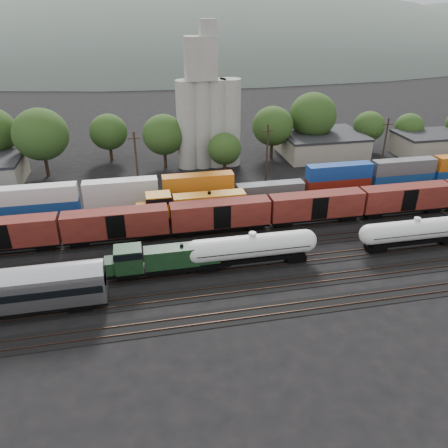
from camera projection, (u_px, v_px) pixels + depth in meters
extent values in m
plane|color=black|center=(229.00, 248.00, 62.96)|extent=(600.00, 600.00, 0.00)
cube|color=black|center=(257.00, 313.00, 49.86)|extent=(180.00, 3.20, 0.08)
cube|color=#382319|center=(259.00, 316.00, 49.19)|extent=(180.00, 0.08, 0.16)
cube|color=#382319|center=(255.00, 308.00, 50.45)|extent=(180.00, 0.08, 0.16)
cube|color=black|center=(246.00, 288.00, 54.22)|extent=(180.00, 3.20, 0.08)
cube|color=#382319|center=(248.00, 291.00, 53.56)|extent=(180.00, 0.08, 0.16)
cube|color=#382319|center=(245.00, 284.00, 54.81)|extent=(180.00, 0.08, 0.16)
cube|color=black|center=(237.00, 267.00, 58.58)|extent=(180.00, 3.20, 0.08)
cube|color=#382319|center=(238.00, 269.00, 57.92)|extent=(180.00, 0.08, 0.16)
cube|color=#382319|center=(236.00, 263.00, 59.17)|extent=(180.00, 0.08, 0.16)
cube|color=black|center=(229.00, 248.00, 62.94)|extent=(180.00, 3.20, 0.08)
cube|color=#382319|center=(230.00, 250.00, 62.28)|extent=(180.00, 0.08, 0.16)
cube|color=#382319|center=(228.00, 245.00, 63.53)|extent=(180.00, 0.08, 0.16)
cube|color=black|center=(222.00, 232.00, 67.31)|extent=(180.00, 3.20, 0.08)
cube|color=#382319|center=(223.00, 234.00, 66.64)|extent=(180.00, 0.08, 0.16)
cube|color=#382319|center=(221.00, 230.00, 67.89)|extent=(180.00, 0.08, 0.16)
cube|color=black|center=(216.00, 218.00, 71.67)|extent=(180.00, 3.20, 0.08)
cube|color=#382319|center=(217.00, 220.00, 71.01)|extent=(180.00, 0.08, 0.16)
cube|color=#382319|center=(215.00, 216.00, 72.26)|extent=(180.00, 0.08, 0.16)
cube|color=black|center=(211.00, 206.00, 76.03)|extent=(180.00, 3.20, 0.08)
cube|color=#382319|center=(211.00, 207.00, 75.37)|extent=(180.00, 0.08, 0.16)
cube|color=#382319|center=(210.00, 204.00, 76.62)|extent=(180.00, 0.08, 0.16)
cube|color=black|center=(168.00, 266.00, 56.38)|extent=(16.07, 2.74, 0.38)
cube|color=black|center=(168.00, 269.00, 56.57)|extent=(4.73, 2.08, 0.76)
cube|color=black|center=(182.00, 255.00, 56.06)|extent=(9.64, 2.27, 2.55)
cube|color=black|center=(128.00, 259.00, 54.71)|extent=(3.40, 2.74, 3.12)
cube|color=black|center=(128.00, 252.00, 54.26)|extent=(3.50, 2.84, 0.85)
cube|color=black|center=(111.00, 266.00, 54.63)|extent=(1.51, 2.27, 1.70)
cylinder|color=black|center=(182.00, 246.00, 55.41)|extent=(0.47, 0.47, 0.47)
cube|color=black|center=(128.00, 275.00, 55.73)|extent=(2.46, 1.89, 0.66)
cube|color=black|center=(207.00, 266.00, 57.58)|extent=(2.46, 1.89, 0.66)
cylinder|color=white|center=(252.00, 246.00, 57.60)|extent=(14.87, 3.06, 3.06)
sphere|color=white|center=(196.00, 252.00, 56.26)|extent=(3.06, 3.06, 3.06)
sphere|color=white|center=(305.00, 240.00, 58.94)|extent=(3.06, 3.06, 3.06)
cylinder|color=white|center=(253.00, 234.00, 56.81)|extent=(0.95, 0.95, 0.53)
cube|color=black|center=(252.00, 246.00, 57.60)|extent=(15.20, 3.21, 0.08)
cube|color=black|center=(252.00, 257.00, 58.37)|extent=(14.36, 2.32, 0.53)
cube|color=black|center=(207.00, 266.00, 57.56)|extent=(2.75, 2.11, 0.74)
cube|color=black|center=(295.00, 256.00, 59.75)|extent=(2.75, 2.11, 0.74)
cylinder|color=white|center=(415.00, 230.00, 61.99)|extent=(14.10, 2.90, 2.90)
sphere|color=white|center=(370.00, 235.00, 60.72)|extent=(2.90, 2.90, 2.90)
cylinder|color=white|center=(417.00, 219.00, 61.24)|extent=(0.90, 0.90, 0.50)
cube|color=black|center=(415.00, 230.00, 61.99)|extent=(14.42, 3.04, 0.08)
cube|color=black|center=(413.00, 240.00, 62.72)|extent=(13.62, 2.20, 0.50)
cube|color=black|center=(375.00, 247.00, 61.95)|extent=(2.60, 2.00, 0.70)
cube|color=black|center=(447.00, 239.00, 64.03)|extent=(2.60, 2.00, 0.70)
cube|color=black|center=(81.00, 303.00, 50.37)|extent=(2.81, 2.16, 0.76)
cube|color=black|center=(196.00, 213.00, 70.45)|extent=(19.25, 3.10, 0.43)
cube|color=black|center=(196.00, 215.00, 70.67)|extent=(5.35, 2.35, 0.86)
cube|color=orange|center=(209.00, 202.00, 70.12)|extent=(11.55, 2.57, 2.89)
cube|color=orange|center=(159.00, 205.00, 68.51)|extent=(3.85, 3.10, 3.53)
cube|color=black|center=(158.00, 198.00, 68.00)|extent=(3.96, 3.21, 0.96)
cube|color=orange|center=(142.00, 211.00, 68.39)|extent=(1.71, 2.57, 1.93)
cylinder|color=black|center=(209.00, 193.00, 69.39)|extent=(0.53, 0.53, 0.53)
cube|color=black|center=(157.00, 220.00, 69.66)|extent=(2.78, 2.14, 0.75)
cube|color=black|center=(233.00, 213.00, 71.88)|extent=(2.78, 2.14, 0.75)
cube|color=black|center=(5.00, 246.00, 61.18)|extent=(15.00, 2.60, 0.40)
cube|color=maroon|center=(2.00, 233.00, 60.22)|extent=(15.00, 2.90, 3.80)
cube|color=black|center=(118.00, 235.00, 63.95)|extent=(15.00, 2.60, 0.40)
cube|color=maroon|center=(116.00, 223.00, 63.00)|extent=(15.00, 2.90, 3.80)
cube|color=black|center=(220.00, 226.00, 66.73)|extent=(15.00, 2.60, 0.40)
cube|color=maroon|center=(220.00, 213.00, 65.78)|extent=(15.00, 2.90, 3.80)
cube|color=black|center=(315.00, 217.00, 69.51)|extent=(15.00, 2.60, 0.40)
cube|color=maroon|center=(316.00, 205.00, 68.55)|extent=(15.00, 2.90, 3.80)
cube|color=black|center=(402.00, 209.00, 72.29)|extent=(15.00, 2.60, 0.40)
cube|color=maroon|center=(405.00, 197.00, 71.33)|extent=(15.00, 2.90, 3.80)
cube|color=black|center=(211.00, 203.00, 75.82)|extent=(160.00, 2.60, 0.60)
cube|color=navy|center=(41.00, 209.00, 70.10)|extent=(12.00, 2.40, 2.60)
cube|color=silver|center=(38.00, 194.00, 68.92)|extent=(12.00, 2.40, 2.60)
cube|color=silver|center=(122.00, 202.00, 72.41)|extent=(12.00, 2.40, 2.60)
cube|color=silver|center=(121.00, 188.00, 71.23)|extent=(12.00, 2.40, 2.60)
cube|color=#531913|center=(199.00, 196.00, 74.71)|extent=(12.00, 2.40, 2.60)
cube|color=orange|center=(198.00, 182.00, 73.53)|extent=(12.00, 2.40, 2.60)
cube|color=#57595C|center=(270.00, 190.00, 77.02)|extent=(12.00, 2.40, 2.60)
cube|color=maroon|center=(338.00, 185.00, 79.33)|extent=(12.00, 2.40, 2.60)
cube|color=navy|center=(339.00, 171.00, 78.15)|extent=(12.00, 2.40, 2.60)
cube|color=navy|center=(401.00, 179.00, 81.64)|extent=(12.00, 2.40, 2.60)
cube|color=#535557|center=(404.00, 166.00, 80.46)|extent=(12.00, 2.40, 2.60)
cylinder|color=#A6A398|center=(188.00, 125.00, 90.10)|extent=(4.40, 4.40, 18.00)
cylinder|color=#A6A398|center=(202.00, 125.00, 90.64)|extent=(4.40, 4.40, 18.00)
cylinder|color=#A6A398|center=(216.00, 124.00, 91.18)|extent=(4.40, 4.40, 18.00)
cylinder|color=#A6A398|center=(230.00, 123.00, 91.72)|extent=(4.40, 4.40, 18.00)
cube|color=#A6A398|center=(200.00, 58.00, 84.74)|extent=(6.00, 5.00, 8.00)
cube|color=#A6A398|center=(207.00, 30.00, 82.74)|extent=(3.00, 3.00, 4.00)
cube|color=#9E937F|center=(321.00, 145.00, 100.48)|extent=(18.00, 14.00, 4.60)
cube|color=#232326|center=(322.00, 134.00, 99.32)|extent=(18.36, 14.28, 0.50)
cube|color=#9E937F|center=(431.00, 145.00, 100.63)|extent=(16.00, 10.00, 4.60)
cube|color=#232326|center=(434.00, 134.00, 99.47)|extent=(16.32, 10.20, 0.50)
cylinder|color=black|center=(47.00, 166.00, 88.49)|extent=(0.70, 0.70, 3.94)
ellipsoid|color=#2F4C1C|center=(41.00, 134.00, 85.48)|extent=(10.70, 10.70, 10.14)
cylinder|color=black|center=(111.00, 154.00, 97.19)|extent=(0.70, 0.70, 2.99)
ellipsoid|color=#2F4C1C|center=(108.00, 132.00, 94.91)|extent=(8.12, 8.12, 7.69)
cylinder|color=black|center=(165.00, 160.00, 93.38)|extent=(0.70, 0.70, 3.25)
ellipsoid|color=#2F4C1C|center=(164.00, 135.00, 90.90)|extent=(8.81, 8.81, 8.35)
cylinder|color=black|center=(225.00, 168.00, 89.64)|extent=(0.70, 0.70, 2.48)
ellipsoid|color=#2F4C1C|center=(225.00, 149.00, 87.75)|extent=(6.73, 6.73, 6.38)
cylinder|color=black|center=(271.00, 150.00, 98.99)|extent=(0.70, 0.70, 3.34)
ellipsoid|color=#2F4C1C|center=(273.00, 126.00, 96.44)|extent=(9.07, 9.07, 8.59)
cylinder|color=black|center=(310.00, 144.00, 102.65)|extent=(0.70, 0.70, 3.96)
ellipsoid|color=#2F4C1C|center=(313.00, 115.00, 99.63)|extent=(10.76, 10.76, 10.19)
cylinder|color=black|center=(366.00, 145.00, 104.09)|extent=(0.70, 0.70, 2.66)
ellipsoid|color=#2F4C1C|center=(369.00, 126.00, 102.06)|extent=(7.23, 7.23, 6.85)
cylinder|color=black|center=(406.00, 144.00, 105.17)|extent=(0.70, 0.70, 2.45)
ellipsoid|color=#2F4C1C|center=(409.00, 127.00, 103.30)|extent=(6.65, 6.65, 6.30)
cylinder|color=black|center=(137.00, 165.00, 77.27)|extent=(0.36, 0.36, 12.00)
cube|color=black|center=(134.00, 138.00, 75.09)|extent=(2.20, 0.18, 0.18)
cylinder|color=black|center=(267.00, 156.00, 81.59)|extent=(0.36, 0.36, 12.00)
cube|color=black|center=(268.00, 131.00, 79.41)|extent=(2.20, 0.18, 0.18)
cylinder|color=black|center=(384.00, 148.00, 85.92)|extent=(0.36, 0.36, 12.00)
cube|color=black|center=(388.00, 124.00, 83.74)|extent=(2.20, 0.18, 0.18)
ellipsoid|color=#59665B|center=(206.00, 89.00, 307.35)|extent=(520.00, 286.00, 130.00)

